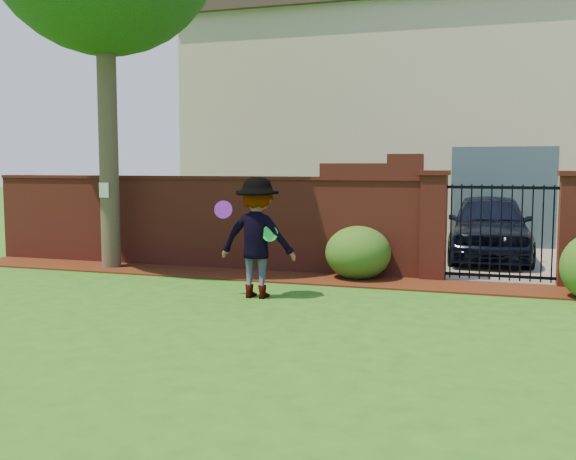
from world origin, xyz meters
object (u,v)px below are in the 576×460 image
(frisbee_green, at_px, (270,233))
(car, at_px, (490,227))
(frisbee_purple, at_px, (223,210))
(man, at_px, (256,238))

(frisbee_green, bearing_deg, car, 60.40)
(car, xyz_separation_m, frisbee_purple, (-3.63, -5.32, 0.63))
(frisbee_purple, xyz_separation_m, frisbee_green, (0.68, 0.12, -0.34))
(man, relative_size, frisbee_green, 7.53)
(car, relative_size, frisbee_green, 17.10)
(car, height_order, frisbee_green, car)
(car, distance_m, frisbee_purple, 6.47)
(car, height_order, man, man)
(man, bearing_deg, frisbee_green, 157.03)
(man, xyz_separation_m, frisbee_purple, (-0.43, -0.22, 0.42))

